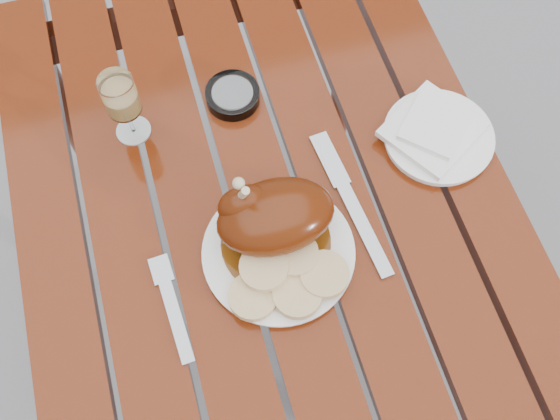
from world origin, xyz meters
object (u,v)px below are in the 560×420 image
(dinner_plate, at_px, (279,253))
(side_plate, at_px, (438,137))
(table, at_px, (275,297))
(wine_glass, at_px, (125,108))
(ashtray, at_px, (233,95))

(dinner_plate, height_order, side_plate, same)
(table, bearing_deg, side_plate, 14.27)
(table, distance_m, side_plate, 0.50)
(wine_glass, distance_m, side_plate, 0.53)
(table, relative_size, side_plate, 6.36)
(table, distance_m, dinner_plate, 0.39)
(dinner_plate, distance_m, wine_glass, 0.34)
(dinner_plate, relative_size, side_plate, 1.26)
(table, height_order, ashtray, ashtray)
(dinner_plate, xyz_separation_m, wine_glass, (-0.18, 0.29, 0.06))
(side_plate, bearing_deg, table, -165.73)
(table, xyz_separation_m, dinner_plate, (-0.01, -0.05, 0.38))
(wine_glass, relative_size, side_plate, 0.75)
(wine_glass, xyz_separation_m, side_plate, (0.50, -0.16, -0.06))
(table, bearing_deg, dinner_plate, -96.69)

